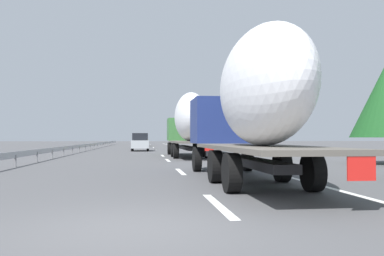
{
  "coord_description": "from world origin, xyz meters",
  "views": [
    {
      "loc": [
        -6.5,
        -0.2,
        1.43
      ],
      "look_at": [
        23.5,
        -3.85,
        2.16
      ],
      "focal_mm": 38.14,
      "sensor_mm": 36.0,
      "label": 1
    }
  ],
  "objects": [
    {
      "name": "lane_stripe_4",
      "position": [
        45.17,
        -1.8,
        0.0
      ],
      "size": [
        3.2,
        0.2,
        0.01
      ],
      "primitive_type": "cube",
      "color": "white",
      "rests_on": "ground_plane"
    },
    {
      "name": "car_silver_hatch",
      "position": [
        38.27,
        0.06,
        0.97
      ],
      "size": [
        4.43,
        1.89,
        1.94
      ],
      "color": "#ADB2B7",
      "rests_on": "ground_plane"
    },
    {
      "name": "tree_3",
      "position": [
        61.68,
        -10.42,
        3.84
      ],
      "size": [
        2.88,
        2.88,
        6.08
      ],
      "color": "#472D19",
      "rests_on": "ground_plane"
    },
    {
      "name": "guardrail_median",
      "position": [
        43.0,
        6.0,
        0.58
      ],
      "size": [
        94.0,
        0.1,
        0.76
      ],
      "color": "#9EA0A5",
      "rests_on": "ground_plane"
    },
    {
      "name": "lane_stripe_5",
      "position": [
        44.49,
        -1.8,
        0.0
      ],
      "size": [
        3.2,
        0.2,
        0.01
      ],
      "primitive_type": "cube",
      "color": "white",
      "rests_on": "ground_plane"
    },
    {
      "name": "tree_4",
      "position": [
        27.09,
        -10.68,
        3.83
      ],
      "size": [
        3.16,
        3.16,
        6.15
      ],
      "color": "#472D19",
      "rests_on": "ground_plane"
    },
    {
      "name": "lane_stripe_6",
      "position": [
        53.74,
        -1.8,
        0.0
      ],
      "size": [
        3.2,
        0.2,
        0.01
      ],
      "primitive_type": "cube",
      "color": "white",
      "rests_on": "ground_plane"
    },
    {
      "name": "lane_stripe_2",
      "position": [
        19.48,
        -1.8,
        0.0
      ],
      "size": [
        3.2,
        0.2,
        0.01
      ],
      "primitive_type": "cube",
      "color": "white",
      "rests_on": "ground_plane"
    },
    {
      "name": "edge_line_right",
      "position": [
        45.0,
        -5.5,
        0.0
      ],
      "size": [
        110.0,
        0.2,
        0.01
      ],
      "primitive_type": "cube",
      "color": "white",
      "rests_on": "ground_plane"
    },
    {
      "name": "lane_stripe_7",
      "position": [
        78.84,
        -1.8,
        0.0
      ],
      "size": [
        3.2,
        0.2,
        0.01
      ],
      "primitive_type": "cube",
      "color": "white",
      "rests_on": "ground_plane"
    },
    {
      "name": "truck_trailing",
      "position": [
        5.99,
        -3.6,
        2.53
      ],
      "size": [
        12.33,
        2.55,
        4.57
      ],
      "color": "navy",
      "rests_on": "ground_plane"
    },
    {
      "name": "ground_plane",
      "position": [
        40.0,
        0.0,
        0.0
      ],
      "size": [
        260.0,
        260.0,
        0.0
      ],
      "primitive_type": "plane",
      "color": "#4C4C4F"
    },
    {
      "name": "tree_0",
      "position": [
        53.21,
        -11.06,
        4.5
      ],
      "size": [
        3.72,
        3.72,
        7.49
      ],
      "color": "#472D19",
      "rests_on": "ground_plane"
    },
    {
      "name": "lane_stripe_3",
      "position": [
        26.1,
        -1.8,
        0.0
      ],
      "size": [
        3.2,
        0.2,
        0.01
      ],
      "primitive_type": "cube",
      "color": "white",
      "rests_on": "ground_plane"
    },
    {
      "name": "tree_5",
      "position": [
        60.52,
        -13.17,
        3.52
      ],
      "size": [
        3.86,
        3.86,
        5.55
      ],
      "color": "#472D19",
      "rests_on": "ground_plane"
    },
    {
      "name": "road_sign",
      "position": [
        46.76,
        -6.7,
        2.27
      ],
      "size": [
        0.1,
        0.9,
        3.29
      ],
      "color": "gray",
      "rests_on": "ground_plane"
    },
    {
      "name": "truck_lead",
      "position": [
        23.6,
        -3.6,
        2.61
      ],
      "size": [
        12.57,
        2.55,
        4.66
      ],
      "color": "#387038",
      "rests_on": "ground_plane"
    },
    {
      "name": "car_yellow_coupe",
      "position": [
        65.85,
        -0.23,
        0.98
      ],
      "size": [
        4.28,
        1.79,
        1.97
      ],
      "color": "gold",
      "rests_on": "ground_plane"
    },
    {
      "name": "lane_stripe_0",
      "position": [
        2.0,
        -1.8,
        0.0
      ],
      "size": [
        3.2,
        0.2,
        0.01
      ],
      "primitive_type": "cube",
      "color": "white",
      "rests_on": "ground_plane"
    },
    {
      "name": "lane_stripe_1",
      "position": [
        10.66,
        -1.8,
        0.0
      ],
      "size": [
        3.2,
        0.2,
        0.01
      ],
      "primitive_type": "cube",
      "color": "white",
      "rests_on": "ground_plane"
    }
  ]
}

